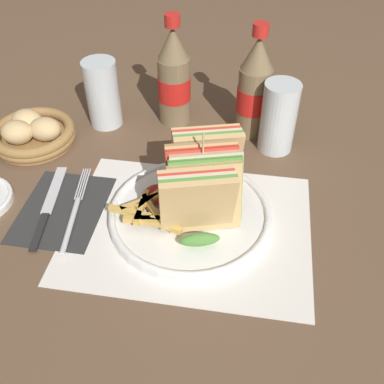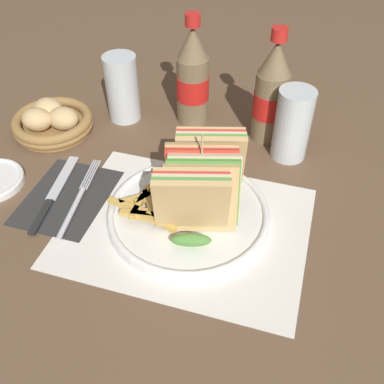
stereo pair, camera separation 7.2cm
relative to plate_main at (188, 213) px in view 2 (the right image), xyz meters
The scene contains 14 objects.
ground_plane 0.03m from the plate_main, 38.24° to the right, with size 4.00×4.00×0.00m, color brown.
placemat 0.02m from the plate_main, 85.19° to the right, with size 0.39×0.30×0.00m.
plate_main is the anchor object (origin of this frame).
club_sandwich 0.07m from the plate_main, 42.39° to the left, with size 0.13×0.22×0.15m.
fries_pile 0.07m from the plate_main, 155.03° to the right, with size 0.12×0.09×0.02m.
ketchup_blob 0.06m from the plate_main, 159.88° to the left, with size 0.05×0.04×0.02m.
napkin 0.21m from the plate_main, behind, with size 0.14×0.18×0.00m.
fork 0.19m from the plate_main, 169.95° to the right, with size 0.04×0.20×0.01m.
knife 0.24m from the plate_main, behind, with size 0.04×0.20×0.00m.
coke_bottle_near 0.30m from the plate_main, 105.47° to the left, with size 0.07×0.07×0.22m.
coke_bottle_far 0.29m from the plate_main, 72.85° to the left, with size 0.07×0.07×0.22m.
glass_near 0.26m from the plate_main, 58.74° to the left, with size 0.07×0.07×0.14m.
glass_far 0.33m from the plate_main, 131.28° to the left, with size 0.07×0.07×0.14m.
bread_basket 0.37m from the plate_main, 154.92° to the left, with size 0.16×0.16×0.06m.
Camera 2 is at (0.13, -0.47, 0.53)m, focal length 42.00 mm.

